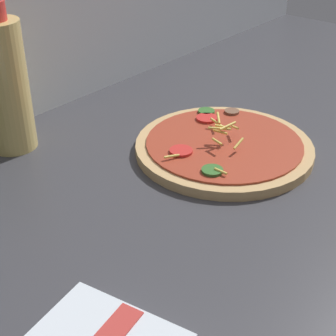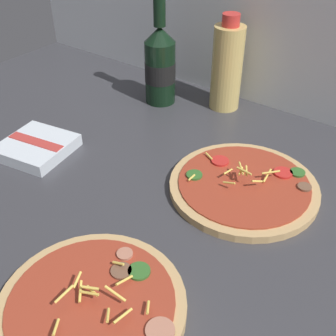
% 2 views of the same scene
% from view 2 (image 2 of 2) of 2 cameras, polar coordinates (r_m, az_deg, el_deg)
% --- Properties ---
extents(counter_slab, '(1.60, 0.90, 0.03)m').
position_cam_2_polar(counter_slab, '(0.69, 1.81, -8.40)').
color(counter_slab, '#38383D').
rests_on(counter_slab, ground).
extents(pizza_near, '(0.24, 0.24, 0.05)m').
position_cam_2_polar(pizza_near, '(0.57, -9.79, -18.21)').
color(pizza_near, tan).
rests_on(pizza_near, counter_slab).
extents(pizza_far, '(0.26, 0.26, 0.05)m').
position_cam_2_polar(pizza_far, '(0.75, 10.21, -2.42)').
color(pizza_far, tan).
rests_on(pizza_far, counter_slab).
extents(beer_bottle, '(0.07, 0.07, 0.27)m').
position_cam_2_polar(beer_bottle, '(0.99, -1.08, 13.94)').
color(beer_bottle, black).
rests_on(beer_bottle, counter_slab).
extents(oil_bottle, '(0.07, 0.07, 0.21)m').
position_cam_2_polar(oil_bottle, '(0.97, 7.99, 13.44)').
color(oil_bottle, '#D6B766').
rests_on(oil_bottle, counter_slab).
extents(dish_towel, '(0.15, 0.15, 0.03)m').
position_cam_2_polar(dish_towel, '(0.87, -17.41, 2.71)').
color(dish_towel, silver).
rests_on(dish_towel, counter_slab).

